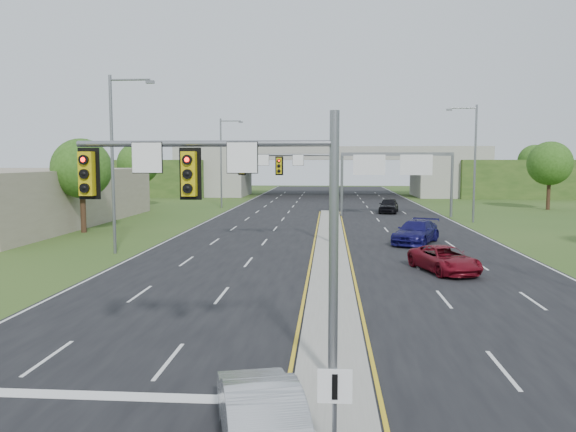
{
  "coord_description": "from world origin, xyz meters",
  "views": [
    {
      "loc": [
        -0.12,
        -13.9,
        5.76
      ],
      "look_at": [
        -2.19,
        14.28,
        3.0
      ],
      "focal_mm": 35.0,
      "sensor_mm": 36.0,
      "label": 1
    }
  ],
  "objects_px": {
    "sign_gantry": "(395,166)",
    "keep_right_sign": "(335,407)",
    "car_far_a": "(445,259)",
    "car_far_c": "(389,205)",
    "car_far_b": "(416,232)",
    "car_silver": "(260,410)",
    "overpass": "(330,175)",
    "signal_mast_far": "(298,176)",
    "signal_mast_near": "(243,203)"
  },
  "relations": [
    {
      "from": "keep_right_sign",
      "to": "overpass",
      "type": "xyz_separation_m",
      "value": [
        0.0,
        84.53,
        2.04
      ]
    },
    {
      "from": "car_far_a",
      "to": "car_silver",
      "type": "bearing_deg",
      "value": -129.27
    },
    {
      "from": "car_silver",
      "to": "car_far_c",
      "type": "height_order",
      "value": "car_far_c"
    },
    {
      "from": "signal_mast_far",
      "to": "sign_gantry",
      "type": "bearing_deg",
      "value": 65.89
    },
    {
      "from": "car_far_a",
      "to": "car_far_b",
      "type": "relative_size",
      "value": 0.86
    },
    {
      "from": "overpass",
      "to": "car_silver",
      "type": "relative_size",
      "value": 18.48
    },
    {
      "from": "sign_gantry",
      "to": "car_silver",
      "type": "height_order",
      "value": "sign_gantry"
    },
    {
      "from": "signal_mast_far",
      "to": "overpass",
      "type": "bearing_deg",
      "value": 87.65
    },
    {
      "from": "signal_mast_far",
      "to": "sign_gantry",
      "type": "height_order",
      "value": "signal_mast_far"
    },
    {
      "from": "overpass",
      "to": "car_far_b",
      "type": "distance_m",
      "value": 54.78
    },
    {
      "from": "car_silver",
      "to": "car_far_b",
      "type": "xyz_separation_m",
      "value": [
        7.47,
        28.65,
        0.1
      ]
    },
    {
      "from": "keep_right_sign",
      "to": "car_silver",
      "type": "bearing_deg",
      "value": 135.2
    },
    {
      "from": "car_silver",
      "to": "car_far_c",
      "type": "distance_m",
      "value": 52.92
    },
    {
      "from": "car_far_b",
      "to": "car_far_c",
      "type": "distance_m",
      "value": 23.66
    },
    {
      "from": "signal_mast_far",
      "to": "car_far_a",
      "type": "height_order",
      "value": "signal_mast_far"
    },
    {
      "from": "keep_right_sign",
      "to": "overpass",
      "type": "height_order",
      "value": "overpass"
    },
    {
      "from": "sign_gantry",
      "to": "car_silver",
      "type": "xyz_separation_m",
      "value": [
        -8.18,
        -47.96,
        -4.51
      ]
    },
    {
      "from": "overpass",
      "to": "car_far_b",
      "type": "xyz_separation_m",
      "value": [
        5.97,
        -54.39,
        -2.72
      ]
    },
    {
      "from": "overpass",
      "to": "car_far_a",
      "type": "xyz_separation_m",
      "value": [
        5.9,
        -64.58,
        -2.87
      ]
    },
    {
      "from": "sign_gantry",
      "to": "overpass",
      "type": "height_order",
      "value": "overpass"
    },
    {
      "from": "sign_gantry",
      "to": "car_far_c",
      "type": "distance_m",
      "value": 6.18
    },
    {
      "from": "signal_mast_far",
      "to": "car_far_c",
      "type": "height_order",
      "value": "signal_mast_far"
    },
    {
      "from": "overpass",
      "to": "car_far_a",
      "type": "height_order",
      "value": "overpass"
    },
    {
      "from": "car_far_b",
      "to": "overpass",
      "type": "bearing_deg",
      "value": 120.66
    },
    {
      "from": "overpass",
      "to": "car_far_c",
      "type": "xyz_separation_m",
      "value": [
        6.54,
        -30.73,
        -2.7
      ]
    },
    {
      "from": "car_silver",
      "to": "sign_gantry",
      "type": "bearing_deg",
      "value": -114.28
    },
    {
      "from": "car_far_a",
      "to": "car_far_c",
      "type": "height_order",
      "value": "car_far_c"
    },
    {
      "from": "keep_right_sign",
      "to": "car_far_b",
      "type": "height_order",
      "value": "keep_right_sign"
    },
    {
      "from": "sign_gantry",
      "to": "car_silver",
      "type": "bearing_deg",
      "value": -99.68
    },
    {
      "from": "signal_mast_near",
      "to": "car_silver",
      "type": "bearing_deg",
      "value": -75.55
    },
    {
      "from": "car_silver",
      "to": "overpass",
      "type": "bearing_deg",
      "value": -105.63
    },
    {
      "from": "car_silver",
      "to": "car_far_b",
      "type": "distance_m",
      "value": 29.61
    },
    {
      "from": "car_far_a",
      "to": "car_far_c",
      "type": "distance_m",
      "value": 33.86
    },
    {
      "from": "car_silver",
      "to": "car_far_b",
      "type": "relative_size",
      "value": 0.78
    },
    {
      "from": "car_far_b",
      "to": "car_far_a",
      "type": "bearing_deg",
      "value": -66.04
    },
    {
      "from": "car_far_b",
      "to": "car_far_c",
      "type": "height_order",
      "value": "car_far_c"
    },
    {
      "from": "car_far_a",
      "to": "sign_gantry",
      "type": "bearing_deg",
      "value": 71.05
    },
    {
      "from": "signal_mast_far",
      "to": "car_silver",
      "type": "relative_size",
      "value": 1.62
    },
    {
      "from": "keep_right_sign",
      "to": "car_far_b",
      "type": "bearing_deg",
      "value": 78.79
    },
    {
      "from": "sign_gantry",
      "to": "keep_right_sign",
      "type": "bearing_deg",
      "value": -97.7
    },
    {
      "from": "overpass",
      "to": "car_silver",
      "type": "distance_m",
      "value": 83.1
    },
    {
      "from": "signal_mast_near",
      "to": "car_silver",
      "type": "relative_size",
      "value": 1.62
    },
    {
      "from": "signal_mast_near",
      "to": "car_far_a",
      "type": "height_order",
      "value": "signal_mast_near"
    },
    {
      "from": "signal_mast_far",
      "to": "keep_right_sign",
      "type": "bearing_deg",
      "value": -85.61
    },
    {
      "from": "signal_mast_far",
      "to": "car_far_b",
      "type": "xyz_separation_m",
      "value": [
        8.24,
        0.69,
        -3.9
      ]
    },
    {
      "from": "signal_mast_near",
      "to": "car_far_c",
      "type": "relative_size",
      "value": 1.43
    },
    {
      "from": "signal_mast_near",
      "to": "signal_mast_far",
      "type": "height_order",
      "value": "same"
    },
    {
      "from": "sign_gantry",
      "to": "car_far_a",
      "type": "height_order",
      "value": "sign_gantry"
    },
    {
      "from": "keep_right_sign",
      "to": "overpass",
      "type": "bearing_deg",
      "value": 90.0
    },
    {
      "from": "car_far_a",
      "to": "overpass",
      "type": "bearing_deg",
      "value": 77.79
    }
  ]
}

